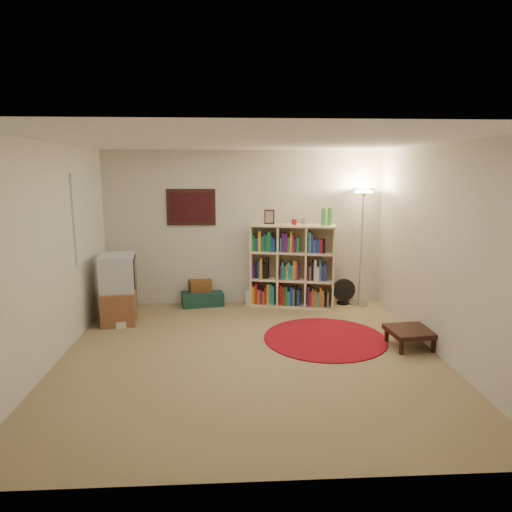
{
  "coord_description": "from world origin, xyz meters",
  "views": [
    {
      "loc": [
        -0.23,
        -5.14,
        2.19
      ],
      "look_at": [
        0.1,
        0.6,
        1.1
      ],
      "focal_mm": 32.0,
      "sensor_mm": 36.0,
      "label": 1
    }
  ],
  "objects": [
    {
      "name": "wicker_basket",
      "position": [
        -0.74,
        2.2,
        0.31
      ],
      "size": [
        0.4,
        0.33,
        0.2
      ],
      "rotation": [
        0.0,
        0.0,
        0.27
      ],
      "color": "brown",
      "rests_on": "suitcase"
    },
    {
      "name": "bookshelf",
      "position": [
        0.75,
        2.0,
        0.65
      ],
      "size": [
        1.39,
        0.67,
        1.6
      ],
      "rotation": [
        0.0,
        0.0,
        -0.22
      ],
      "color": "#FFE1AA",
      "rests_on": "ground"
    },
    {
      "name": "red_rug",
      "position": [
        1.0,
        0.5,
        0.01
      ],
      "size": [
        1.61,
        1.61,
        0.01
      ],
      "color": "maroon",
      "rests_on": "ground"
    },
    {
      "name": "floor_lamp",
      "position": [
        1.88,
        1.99,
        1.59
      ],
      "size": [
        0.45,
        0.45,
        1.91
      ],
      "rotation": [
        0.0,
        0.0,
        0.25
      ],
      "color": "silver",
      "rests_on": "ground"
    },
    {
      "name": "tv_stand",
      "position": [
        -1.85,
        1.38,
        0.48
      ],
      "size": [
        0.57,
        0.74,
        0.99
      ],
      "rotation": [
        0.0,
        0.0,
        0.14
      ],
      "color": "brown",
      "rests_on": "ground"
    },
    {
      "name": "floor_fan",
      "position": [
        1.63,
        2.04,
        0.22
      ],
      "size": [
        0.38,
        0.23,
        0.43
      ],
      "rotation": [
        0.0,
        0.0,
        0.17
      ],
      "color": "black",
      "rests_on": "ground"
    },
    {
      "name": "room",
      "position": [
        -0.05,
        0.05,
        1.26
      ],
      "size": [
        4.54,
        4.54,
        2.54
      ],
      "color": "#8D7952",
      "rests_on": "ground"
    },
    {
      "name": "paper_towel",
      "position": [
        0.07,
        2.05,
        0.12
      ],
      "size": [
        0.12,
        0.12,
        0.24
      ],
      "rotation": [
        0.0,
        0.0,
        -0.0
      ],
      "color": "white",
      "rests_on": "ground"
    },
    {
      "name": "dvd_box",
      "position": [
        -1.74,
        1.16,
        0.05
      ],
      "size": [
        0.34,
        0.32,
        0.09
      ],
      "rotation": [
        0.0,
        0.0,
        0.38
      ],
      "color": "silver",
      "rests_on": "ground"
    },
    {
      "name": "suitcase",
      "position": [
        -0.7,
        2.15,
        0.11
      ],
      "size": [
        0.73,
        0.55,
        0.21
      ],
      "rotation": [
        0.0,
        0.0,
        0.19
      ],
      "color": "#153A31",
      "rests_on": "ground"
    },
    {
      "name": "side_table",
      "position": [
        2.0,
        0.15,
        0.2
      ],
      "size": [
        0.57,
        0.57,
        0.24
      ],
      "rotation": [
        0.0,
        0.0,
        0.1
      ],
      "color": "black",
      "rests_on": "ground"
    }
  ]
}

